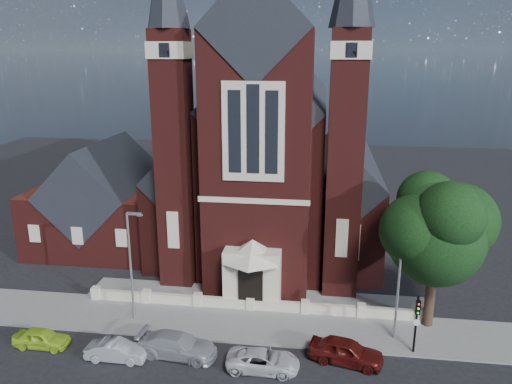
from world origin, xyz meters
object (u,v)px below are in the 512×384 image
street_lamp_left (131,260)px  car_silver_a (117,351)px  church (274,156)px  car_silver_b (178,345)px  traffic_signal (417,317)px  street_lamp_right (401,276)px  car_dark_red (346,351)px  parish_hall (106,204)px  street_tree (439,234)px  car_lime_van (42,338)px  car_white_suv (263,361)px

street_lamp_left → car_silver_a: bearing=-83.1°
church → car_silver_b: size_ratio=6.92×
traffic_signal → street_lamp_right: bearing=120.0°
car_silver_a → car_silver_b: bearing=-76.9°
street_lamp_left → car_dark_red: (14.62, -3.03, -3.83)m
parish_hall → church: bearing=17.2°
street_tree → parish_hall: bearing=156.7°
street_tree → car_silver_b: 18.28m
car_lime_van → car_silver_a: 5.40m
parish_hall → street_lamp_right: 29.62m
traffic_signal → car_dark_red: traffic_signal is taller
parish_hall → car_silver_a: 20.83m
parish_hall → car_silver_a: (8.65, -18.65, -3.39)m
street_tree → car_white_suv: 13.99m
car_white_suv → car_silver_a: bearing=91.8°
street_lamp_left → car_silver_b: bearing=-41.7°
car_silver_a → car_white_suv: (9.11, 0.19, -0.01)m
traffic_signal → car_dark_red: size_ratio=0.88×
street_lamp_right → traffic_signal: size_ratio=2.02×
parish_hall → car_white_suv: 25.84m
car_silver_a → street_lamp_left: bearing=6.3°
church → street_tree: bearing=-53.8°
street_lamp_right → car_lime_van: (-22.79, -3.97, -3.98)m
car_silver_a → car_silver_b: size_ratio=0.75×
street_tree → car_silver_b: size_ratio=2.12×
street_lamp_left → car_lime_van: 7.39m
street_tree → street_lamp_left: bearing=-175.2°
car_dark_red → street_tree: bearing=-38.4°
church → street_lamp_left: 20.84m
street_lamp_left → street_lamp_right: same height
parish_hall → street_tree: street_tree is taller
church → car_dark_red: bearing=-73.0°
church → street_lamp_left: (-7.91, -18.94, -3.59)m
church → traffic_signal: 23.94m
church → car_dark_red: size_ratio=7.71×
street_tree → street_lamp_right: size_ratio=1.32×
street_lamp_left → car_dark_red: bearing=-11.7°
church → car_white_suv: size_ratio=7.92×
street_tree → car_lime_van: size_ratio=2.95×
street_lamp_right → street_lamp_left: bearing=180.0°
street_lamp_left → church: bearing=67.3°
street_lamp_right → car_white_suv: size_ratio=1.84×
street_tree → car_lime_van: bearing=-167.3°
traffic_signal → car_white_suv: size_ratio=0.91×
street_lamp_left → street_lamp_right: size_ratio=1.00×
street_lamp_left → traffic_signal: street_lamp_left is taller
car_dark_red → traffic_signal: bearing=-58.5°
street_tree → traffic_signal: (-1.60, -3.28, -4.38)m
parish_hall → traffic_signal: bearing=-30.0°
car_silver_a → car_dark_red: car_dark_red is taller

